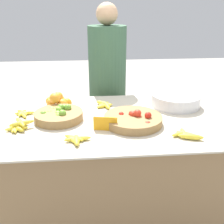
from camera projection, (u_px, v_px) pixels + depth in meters
name	position (u px, v px, depth m)	size (l,w,h in m)	color
ground_plane	(112.00, 204.00, 2.13)	(12.00, 12.00, 0.00)	#A39E93
market_table	(112.00, 164.00, 1.99)	(1.62, 1.00, 0.76)	olive
lime_bowl	(58.00, 115.00, 1.82)	(0.33, 0.33, 0.10)	olive
tomato_basket	(133.00, 119.00, 1.76)	(0.39, 0.39, 0.10)	olive
orange_pile	(59.00, 101.00, 2.03)	(0.21, 0.20, 0.14)	orange
metal_bowl	(175.00, 100.00, 2.07)	(0.38, 0.38, 0.09)	silver
price_sign	(105.00, 124.00, 1.65)	(0.15, 0.04, 0.09)	orange
banana_bunch_front_left	(186.00, 135.00, 1.58)	(0.18, 0.16, 0.04)	yellow
banana_bunch_middle_left	(76.00, 139.00, 1.53)	(0.17, 0.15, 0.03)	yellow
banana_bunch_middle_right	(18.00, 126.00, 1.68)	(0.18, 0.18, 0.06)	yellow
banana_bunch_front_right	(23.00, 113.00, 1.90)	(0.15, 0.16, 0.03)	yellow
banana_bunch_front_center	(104.00, 105.00, 2.05)	(0.14, 0.18, 0.03)	yellow
vendor_person	(107.00, 93.00, 2.58)	(0.36, 0.36, 1.52)	#385B42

